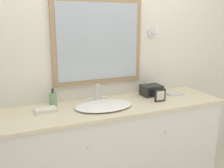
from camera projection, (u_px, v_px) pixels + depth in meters
wall_back at (103, 60)px, 2.52m from camera, size 8.00×0.18×2.55m
vanity_counter at (116, 149)px, 2.43m from camera, size 2.10×0.60×0.91m
sink_basin at (104, 105)px, 2.25m from camera, size 0.53×0.40×0.18m
soap_bottle at (53, 99)px, 2.27m from camera, size 0.07×0.07×0.17m
appliance_box at (151, 90)px, 2.60m from camera, size 0.21×0.16×0.11m
picture_frame at (160, 95)px, 2.39m from camera, size 0.12×0.01×0.12m
hand_towel_near_sink at (46, 110)px, 2.13m from camera, size 0.18×0.11×0.03m
metal_tray at (176, 94)px, 2.65m from camera, size 0.17×0.09×0.01m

